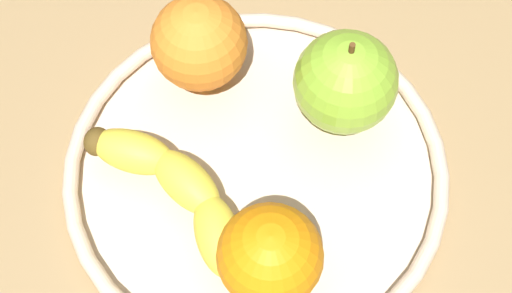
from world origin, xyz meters
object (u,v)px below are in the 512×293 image
banana (174,187)px  apple (345,82)px  fruit_bowl (256,170)px  orange_back_left (199,43)px  orange_center (270,256)px

banana → apple: size_ratio=1.86×
fruit_bowl → banana: banana is taller
orange_back_left → fruit_bowl: bearing=176.0°
banana → orange_back_left: orange_back_left is taller
apple → orange_center: size_ratio=1.20×
apple → orange_center: 14.78cm
orange_back_left → orange_center: size_ratio=1.04×
apple → orange_center: bearing=126.1°
apple → orange_back_left: (8.91, 7.62, -0.18)cm
apple → orange_center: (-8.70, 11.94, -0.33)cm
orange_back_left → orange_center: orange_back_left is taller
fruit_bowl → orange_back_left: bearing=-4.0°
apple → banana: bearing=89.8°
fruit_bowl → orange_center: size_ratio=4.08×
banana → apple: (-0.06, -14.74, 2.38)cm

